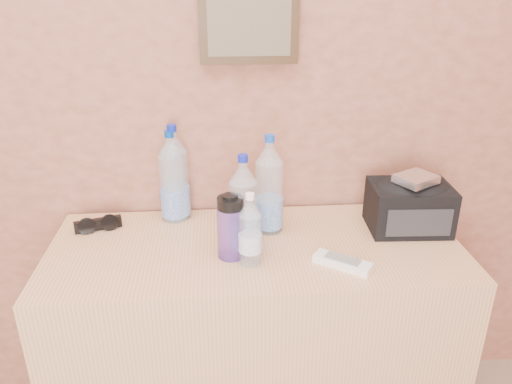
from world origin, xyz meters
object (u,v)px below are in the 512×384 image
pet_large_b (175,178)px  foil_packet (416,179)px  nalgene_bottle (231,227)px  dresser (256,346)px  pet_large_d (243,209)px  pet_small (250,233)px  pet_large_c (269,189)px  sunglasses (98,224)px  toiletry_bag (409,204)px  pet_large_a (172,181)px  ac_remote (342,263)px

pet_large_b → foil_packet: size_ratio=2.83×
nalgene_bottle → foil_packet: (0.57, 0.11, 0.08)m
dresser → pet_large_d: bearing=-148.6°
pet_large_b → nalgene_bottle: size_ratio=1.65×
pet_large_b → pet_small: (0.22, -0.31, -0.05)m
pet_large_b → pet_large_c: 0.32m
pet_large_d → nalgene_bottle: 0.06m
sunglasses → foil_packet: (0.99, -0.09, 0.16)m
toiletry_bag → pet_large_d: bearing=-167.1°
pet_small → pet_large_b: bearing=126.0°
pet_large_b → sunglasses: pet_large_b is taller
pet_large_a → pet_large_b: size_ratio=0.95×
toiletry_bag → pet_large_c: bearing=179.5°
ac_remote → nalgene_bottle: bearing=-159.2°
pet_large_c → dresser: bearing=-116.9°
pet_large_d → ac_remote: (0.27, -0.11, -0.12)m
foil_packet → pet_large_d: bearing=-172.2°
sunglasses → foil_packet: size_ratio=1.29×
pet_large_b → nalgene_bottle: (0.17, -0.27, -0.05)m
pet_large_a → sunglasses: size_ratio=2.08×
ac_remote → foil_packet: foil_packet is taller
pet_large_d → ac_remote: 0.32m
foil_packet → nalgene_bottle: bearing=-169.5°
ac_remote → sunglasses: bearing=-165.2°
pet_large_a → dresser: bearing=-38.2°
pet_large_b → ac_remote: pet_large_b is taller
dresser → pet_small: pet_small is taller
sunglasses → ac_remote: sunglasses is taller
dresser → foil_packet: bearing=5.7°
pet_large_c → foil_packet: size_ratio=2.79×
foil_packet → toiletry_bag: bearing=91.0°
pet_large_a → pet_large_b: 0.01m
pet_large_a → pet_large_c: (0.31, -0.10, 0.00)m
foil_packet → pet_large_a: bearing=168.6°
dresser → foil_packet: 0.75m
nalgene_bottle → foil_packet: nalgene_bottle is taller
dresser → pet_large_d: (-0.04, -0.02, 0.52)m
dresser → ac_remote: size_ratio=7.63×
pet_large_d → sunglasses: (-0.46, 0.16, -0.11)m
sunglasses → pet_large_d: bearing=-36.6°
pet_small → ac_remote: size_ratio=1.32×
pet_large_d → nalgene_bottle: (-0.04, -0.03, -0.04)m
pet_large_a → sunglasses: bearing=-165.4°
pet_large_d → foil_packet: size_ratio=2.63×
pet_large_a → pet_small: size_ratio=1.42×
pet_large_b → sunglasses: bearing=-163.8°
pet_large_d → toiletry_bag: (0.53, 0.09, -0.05)m
pet_small → toiletry_bag: bearing=18.2°
pet_large_a → foil_packet: (0.75, -0.15, 0.05)m
pet_large_a → ac_remote: pet_large_a is taller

